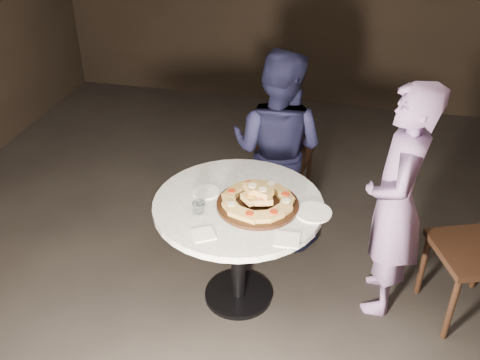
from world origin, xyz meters
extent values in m
plane|color=black|center=(0.00, 0.00, 0.00)|extent=(7.00, 7.00, 0.00)
cylinder|color=black|center=(-0.11, 0.07, 0.02)|extent=(0.62, 0.62, 0.03)
cylinder|color=black|center=(-0.11, 0.07, 0.40)|extent=(0.13, 0.13, 0.74)
cylinder|color=silver|center=(-0.11, 0.07, 0.78)|extent=(1.41, 1.41, 0.04)
cylinder|color=black|center=(0.01, 0.05, 0.81)|extent=(0.57, 0.57, 0.02)
cube|color=#B78F47|center=(0.17, 0.12, 0.84)|extent=(0.13, 0.14, 0.05)
cylinder|color=#BA2C0E|center=(0.17, 0.12, 0.86)|extent=(0.07, 0.07, 0.01)
cube|color=#B78F47|center=(0.13, 0.18, 0.84)|extent=(0.13, 0.13, 0.05)
cube|color=#B78F47|center=(0.07, 0.22, 0.84)|extent=(0.13, 0.11, 0.05)
cylinder|color=beige|center=(0.07, 0.22, 0.86)|extent=(0.06, 0.06, 0.01)
cube|color=#B78F47|center=(-0.01, 0.22, 0.84)|extent=(0.11, 0.09, 0.05)
cube|color=#B78F47|center=(-0.08, 0.20, 0.84)|extent=(0.13, 0.12, 0.05)
cylinder|color=#BA2C0E|center=(-0.08, 0.20, 0.86)|extent=(0.07, 0.07, 0.01)
cube|color=#B78F47|center=(-0.13, 0.15, 0.84)|extent=(0.12, 0.13, 0.05)
cube|color=#B78F47|center=(-0.16, 0.08, 0.84)|extent=(0.12, 0.13, 0.05)
cylinder|color=#BA2C0E|center=(-0.16, 0.08, 0.86)|extent=(0.06, 0.06, 0.01)
cube|color=#B78F47|center=(-0.16, 0.01, 0.84)|extent=(0.11, 0.13, 0.05)
cube|color=#B78F47|center=(-0.13, -0.06, 0.84)|extent=(0.13, 0.14, 0.05)
cylinder|color=beige|center=(-0.13, -0.06, 0.86)|extent=(0.07, 0.07, 0.01)
cube|color=#B78F47|center=(-0.07, -0.10, 0.84)|extent=(0.13, 0.11, 0.05)
cube|color=#B78F47|center=(0.00, -0.12, 0.84)|extent=(0.13, 0.11, 0.05)
cylinder|color=#BA2C0E|center=(0.00, -0.12, 0.86)|extent=(0.06, 0.06, 0.01)
cube|color=#B78F47|center=(0.07, -0.12, 0.84)|extent=(0.13, 0.11, 0.05)
cube|color=#B78F47|center=(0.13, -0.08, 0.84)|extent=(0.13, 0.14, 0.05)
cylinder|color=#BA2C0E|center=(0.13, -0.08, 0.86)|extent=(0.07, 0.07, 0.01)
cube|color=#B78F47|center=(0.17, -0.02, 0.84)|extent=(0.13, 0.13, 0.05)
cube|color=#B78F47|center=(0.19, 0.05, 0.84)|extent=(0.08, 0.11, 0.05)
cylinder|color=beige|center=(0.19, 0.05, 0.86)|extent=(0.05, 0.05, 0.01)
cube|color=#B78F47|center=(0.05, 0.09, 0.88)|extent=(0.11, 0.13, 0.04)
cylinder|color=#2D6B1E|center=(0.05, 0.09, 0.90)|extent=(0.06, 0.06, 0.01)
cube|color=#B78F47|center=(-0.03, 0.09, 0.88)|extent=(0.13, 0.14, 0.05)
cylinder|color=beige|center=(-0.03, 0.09, 0.90)|extent=(0.07, 0.07, 0.01)
cube|color=#B78F47|center=(-0.02, 0.01, 0.88)|extent=(0.13, 0.13, 0.04)
cylinder|color=orange|center=(-0.02, 0.01, 0.90)|extent=(0.07, 0.07, 0.01)
cube|color=#B78F47|center=(0.06, 0.01, 0.88)|extent=(0.13, 0.11, 0.04)
cylinder|color=#BA2C0E|center=(0.06, 0.01, 0.90)|extent=(0.06, 0.06, 0.01)
cube|color=#B78F47|center=(-0.02, 0.06, 0.91)|extent=(0.13, 0.13, 0.05)
cylinder|color=beige|center=(-0.02, 0.06, 0.93)|extent=(0.07, 0.07, 0.01)
cube|color=#B78F47|center=(0.05, 0.04, 0.91)|extent=(0.13, 0.12, 0.05)
cylinder|color=beige|center=(0.05, 0.04, 0.93)|extent=(0.06, 0.06, 0.01)
cylinder|color=white|center=(-0.34, 0.12, 0.80)|extent=(0.19, 0.19, 0.01)
cylinder|color=white|center=(0.36, 0.05, 0.81)|extent=(0.25, 0.25, 0.01)
imported|color=silver|center=(-0.32, -0.10, 0.84)|extent=(0.10, 0.10, 0.07)
cube|color=white|center=(-0.23, -0.30, 0.80)|extent=(0.17, 0.17, 0.01)
cube|color=white|center=(0.24, -0.24, 0.80)|extent=(0.14, 0.14, 0.01)
cube|color=black|center=(0.00, 1.36, 0.45)|extent=(0.46, 0.46, 0.04)
cube|color=black|center=(-0.02, 1.15, 0.68)|extent=(0.42, 0.08, 0.45)
cylinder|color=black|center=(0.20, 1.52, 0.23)|extent=(0.04, 0.04, 0.45)
cylinder|color=black|center=(-0.16, 1.55, 0.23)|extent=(0.04, 0.04, 0.45)
cylinder|color=black|center=(0.17, 1.16, 0.23)|extent=(0.04, 0.04, 0.45)
cylinder|color=black|center=(-0.19, 1.20, 0.23)|extent=(0.04, 0.04, 0.45)
cube|color=black|center=(1.37, 0.26, 0.52)|extent=(0.62, 0.62, 0.05)
cylinder|color=black|center=(1.11, 0.38, 0.26)|extent=(0.05, 0.05, 0.52)
cylinder|color=black|center=(1.25, 0.00, 0.26)|extent=(0.05, 0.05, 0.52)
cylinder|color=black|center=(1.50, 0.53, 0.26)|extent=(0.05, 0.05, 0.52)
imported|color=black|center=(0.00, 0.85, 0.77)|extent=(0.86, 0.73, 1.53)
imported|color=#866EA8|center=(0.84, 0.26, 0.80)|extent=(0.41, 0.60, 1.60)
camera|label=1|loc=(0.50, -2.60, 2.68)|focal=40.00mm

